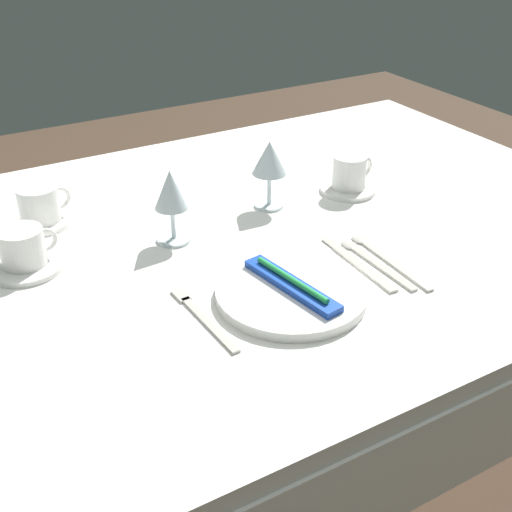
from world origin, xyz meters
TOP-DOWN VIEW (x-y plane):
  - ground_plane at (0.00, 0.00)m, footprint 6.00×6.00m
  - dining_table at (0.00, 0.00)m, footprint 1.80×1.11m
  - dinner_plate at (0.03, -0.24)m, footprint 0.26×0.26m
  - toothbrush_package at (0.03, -0.24)m, footprint 0.07×0.21m
  - fork_outer at (-0.13, -0.22)m, footprint 0.03×0.20m
  - dinner_knife at (0.19, -0.22)m, footprint 0.02×0.21m
  - spoon_soup at (0.22, -0.21)m, footprint 0.03×0.21m
  - spoon_dessert at (0.25, -0.21)m, footprint 0.03×0.23m
  - saucer_left at (-0.27, 0.24)m, footprint 0.12×0.12m
  - coffee_cup_left at (-0.27, 0.24)m, footprint 0.11×0.08m
  - saucer_right at (-0.34, 0.08)m, footprint 0.14×0.14m
  - coffee_cup_right at (-0.34, 0.08)m, footprint 0.10×0.08m
  - saucer_far at (0.37, 0.06)m, footprint 0.13×0.13m
  - coffee_cup_far at (0.37, 0.06)m, footprint 0.10×0.07m
  - wine_glass_centre at (0.18, 0.08)m, footprint 0.07×0.07m
  - wine_glass_left at (-0.06, 0.04)m, footprint 0.07×0.07m

SIDE VIEW (x-z plane):
  - ground_plane at x=0.00m, z-range 0.00..0.00m
  - dining_table at x=0.00m, z-range 0.29..1.03m
  - fork_outer at x=-0.13m, z-range 0.74..0.74m
  - spoon_soup at x=0.22m, z-range 0.74..0.75m
  - spoon_dessert at x=0.25m, z-range 0.74..0.75m
  - dinner_knife at x=0.19m, z-range 0.74..0.74m
  - saucer_left at x=-0.27m, z-range 0.74..0.75m
  - saucer_right at x=-0.34m, z-range 0.74..0.75m
  - saucer_far at x=0.37m, z-range 0.74..0.75m
  - dinner_plate at x=0.03m, z-range 0.74..0.76m
  - toothbrush_package at x=0.03m, z-range 0.75..0.78m
  - coffee_cup_right at x=-0.34m, z-range 0.75..0.82m
  - coffee_cup_left at x=-0.27m, z-range 0.75..0.82m
  - coffee_cup_far at x=0.37m, z-range 0.75..0.82m
  - wine_glass_left at x=-0.06m, z-range 0.77..0.91m
  - wine_glass_centre at x=0.18m, z-range 0.77..0.92m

